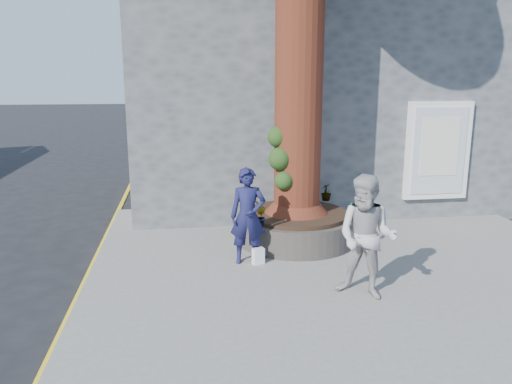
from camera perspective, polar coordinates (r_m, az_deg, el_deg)
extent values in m
plane|color=black|center=(8.12, 2.15, -11.12)|extent=(120.00, 120.00, 0.00)
cube|color=slate|center=(9.35, 10.17, -7.60)|extent=(9.00, 8.00, 0.12)
cube|color=yellow|center=(9.07, -18.66, -9.14)|extent=(0.10, 30.00, 0.01)
cube|color=#4D5052|center=(14.99, 6.72, 11.68)|extent=(10.00, 8.00, 6.00)
cube|color=white|center=(11.98, 20.05, 4.44)|extent=(1.50, 0.12, 2.20)
cube|color=silver|center=(11.92, 20.18, 4.40)|extent=(1.25, 0.04, 1.95)
cube|color=silver|center=(11.89, 20.27, 4.86)|extent=(0.90, 0.02, 1.30)
cylinder|color=black|center=(9.97, 4.60, -4.17)|extent=(2.30, 2.30, 0.52)
cylinder|color=black|center=(9.89, 4.63, -2.51)|extent=(2.04, 2.04, 0.08)
cylinder|color=#441E11|center=(9.60, 5.06, 19.85)|extent=(0.90, 0.90, 7.50)
cone|color=#441E11|center=(9.79, 4.67, -0.31)|extent=(1.24, 1.24, 0.70)
sphere|color=#1B3712|center=(9.38, 2.76, 3.80)|extent=(0.44, 0.44, 0.44)
sphere|color=#1B3712|center=(9.36, 3.21, 1.29)|extent=(0.36, 0.36, 0.36)
sphere|color=#1B3712|center=(9.43, 2.53, 6.31)|extent=(0.40, 0.40, 0.40)
imported|color=#16173D|center=(8.65, -0.93, -2.77)|extent=(0.66, 0.48, 1.69)
imported|color=#ADAAA6|center=(7.47, 12.53, -5.05)|extent=(1.13, 1.09, 1.84)
cube|color=white|center=(8.80, 0.26, -7.32)|extent=(0.23, 0.18, 0.28)
imported|color=gray|center=(9.28, 10.96, -2.34)|extent=(0.22, 0.17, 0.36)
imported|color=gray|center=(8.87, 0.52, -2.82)|extent=(0.22, 0.22, 0.36)
imported|color=gray|center=(10.82, 8.04, 0.01)|extent=(0.30, 0.30, 0.38)
imported|color=gray|center=(10.50, -0.92, -0.43)|extent=(0.37, 0.38, 0.32)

